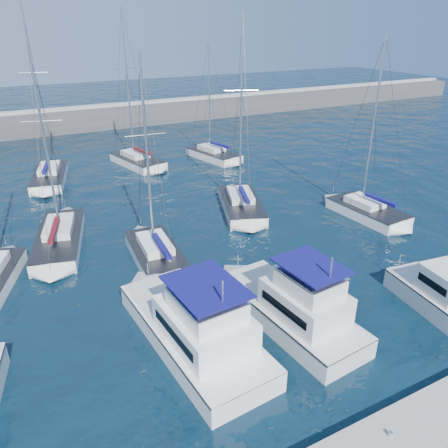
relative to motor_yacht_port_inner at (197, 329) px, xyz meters
name	(u,v)px	position (x,y,z in m)	size (l,w,h in m)	color
ground	(247,302)	(4.24, 2.22, -1.13)	(220.00, 220.00, 0.00)	black
breakwater	(77,122)	(4.24, 54.22, -0.08)	(160.00, 6.00, 4.45)	#424244
dock	(389,442)	(4.24, -8.78, -0.83)	(40.00, 2.20, 0.60)	gray
dock_cleat_centre	(391,434)	(4.24, -8.78, -0.41)	(0.16, 0.16, 0.25)	silver
motor_yacht_port_inner	(197,329)	(0.00, 0.00, 0.00)	(4.78, 10.74, 4.69)	white
motor_yacht_stbd_inner	(295,309)	(5.42, -0.85, 0.00)	(4.31, 9.47, 4.69)	silver
motor_yacht_stbd_outer	(437,293)	(13.74, -3.24, -0.19)	(3.23, 5.75, 3.20)	silver
sailboat_mid_b	(60,238)	(-4.43, 15.16, -0.62)	(5.24, 9.58, 14.48)	silver
sailboat_mid_c	(157,256)	(1.13, 9.21, -0.61)	(3.51, 8.10, 14.04)	white
sailboat_mid_d	(241,204)	(10.87, 14.63, -0.59)	(5.74, 8.71, 16.33)	silver
sailboat_mid_e	(367,211)	(19.70, 8.37, -0.60)	(3.54, 7.13, 14.64)	white
sailboat_back_a	(50,176)	(-3.05, 30.65, -0.59)	(4.98, 9.16, 17.28)	white
sailboat_back_b	(138,161)	(6.77, 31.75, -0.58)	(4.85, 8.24, 17.04)	silver
sailboat_back_c	(214,155)	(15.78, 30.02, -0.62)	(4.68, 7.78, 13.59)	silver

